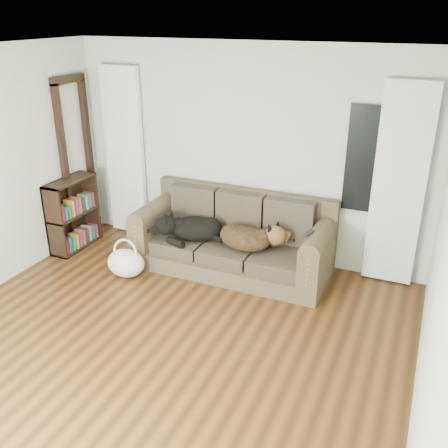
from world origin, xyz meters
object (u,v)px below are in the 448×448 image
at_px(sofa, 232,235).
at_px(tote_bag, 126,264).
at_px(dog_black_lab, 193,229).
at_px(bookshelf, 73,211).
at_px(dog_shepherd, 248,237).

height_order(sofa, tote_bag, sofa).
bearing_deg(tote_bag, dog_black_lab, 43.40).
bearing_deg(bookshelf, tote_bag, -20.64).
bearing_deg(bookshelf, dog_shepherd, 4.93).
xyz_separation_m(sofa, tote_bag, (-1.07, -0.66, -0.29)).
relative_size(sofa, dog_black_lab, 3.53).
xyz_separation_m(dog_shepherd, tote_bag, (-1.31, -0.59, -0.33)).
distance_m(sofa, tote_bag, 1.29).
relative_size(dog_black_lab, tote_bag, 1.43).
height_order(tote_bag, bookshelf, bookshelf).
bearing_deg(dog_shepherd, tote_bag, 34.15).
distance_m(dog_black_lab, dog_shepherd, 0.71).
xyz_separation_m(sofa, dog_black_lab, (-0.47, -0.10, 0.03)).
bearing_deg(dog_black_lab, sofa, 2.50).
bearing_deg(dog_shepherd, dog_black_lab, 11.78).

